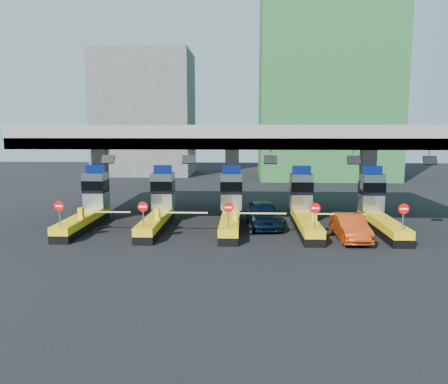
{
  "coord_description": "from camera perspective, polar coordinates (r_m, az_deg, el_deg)",
  "views": [
    {
      "loc": [
        0.93,
        -29.49,
        6.73
      ],
      "look_at": [
        -0.46,
        0.0,
        2.48
      ],
      "focal_mm": 35.0,
      "sensor_mm": 36.0,
      "label": 1
    }
  ],
  "objects": [
    {
      "name": "toll_lane_far_right",
      "position": [
        31.57,
        19.38,
        -2.01
      ],
      "size": [
        4.43,
        8.0,
        4.16
      ],
      "color": "black",
      "rests_on": "ground"
    },
    {
      "name": "toll_lane_left",
      "position": [
        30.81,
        -8.43,
        -1.87
      ],
      "size": [
        4.43,
        8.0,
        4.16
      ],
      "color": "black",
      "rests_on": "ground"
    },
    {
      "name": "toll_lane_center",
      "position": [
        30.25,
        0.91,
        -1.97
      ],
      "size": [
        4.43,
        8.0,
        4.16
      ],
      "color": "black",
      "rests_on": "ground"
    },
    {
      "name": "toll_lane_far_left",
      "position": [
        32.15,
        -17.21,
        -1.73
      ],
      "size": [
        4.43,
        8.0,
        4.16
      ],
      "color": "black",
      "rests_on": "ground"
    },
    {
      "name": "bg_building_scaffold",
      "position": [
        62.9,
        13.27,
        14.61
      ],
      "size": [
        18.0,
        12.0,
        28.0
      ],
      "primitive_type": "cube",
      "color": "#1E5926",
      "rests_on": "ground"
    },
    {
      "name": "toll_lane_right",
      "position": [
        30.51,
        10.34,
        -2.01
      ],
      "size": [
        4.43,
        8.0,
        4.16
      ],
      "color": "black",
      "rests_on": "ground"
    },
    {
      "name": "bg_building_concrete",
      "position": [
        67.21,
        -10.28,
        9.99
      ],
      "size": [
        14.0,
        10.0,
        18.0
      ],
      "primitive_type": "cube",
      "color": "#4C4C49",
      "rests_on": "ground"
    },
    {
      "name": "red_car",
      "position": [
        27.98,
        16.14,
        -4.41
      ],
      "size": [
        1.73,
        4.77,
        1.56
      ],
      "primitive_type": "imported",
      "rotation": [
        0.0,
        0.0,
        0.02
      ],
      "color": "#AE360D",
      "rests_on": "ground"
    },
    {
      "name": "van",
      "position": [
        30.45,
        5.2,
        -2.88
      ],
      "size": [
        2.69,
        5.49,
        1.8
      ],
      "primitive_type": "imported",
      "rotation": [
        0.0,
        0.0,
        0.11
      ],
      "color": "black",
      "rests_on": "ground"
    },
    {
      "name": "toll_canopy",
      "position": [
        32.38,
        1.07,
        7.13
      ],
      "size": [
        28.0,
        12.09,
        7.0
      ],
      "color": "slate",
      "rests_on": "ground"
    },
    {
      "name": "ground",
      "position": [
        30.26,
        0.88,
        -4.66
      ],
      "size": [
        120.0,
        120.0,
        0.0
      ],
      "primitive_type": "plane",
      "color": "black",
      "rests_on": "ground"
    }
  ]
}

